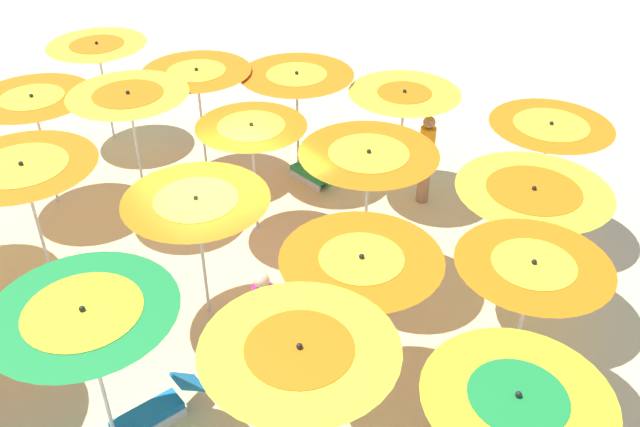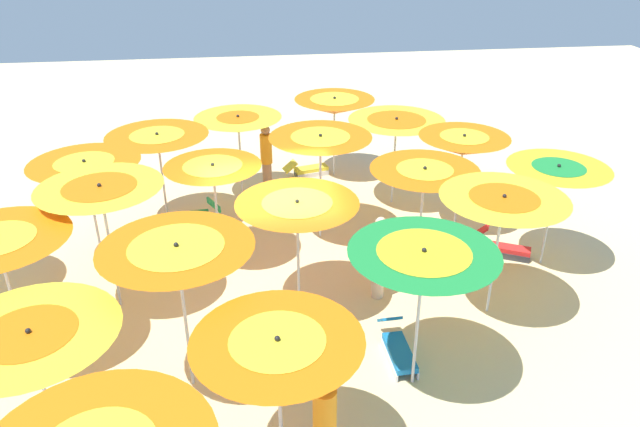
# 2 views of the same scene
# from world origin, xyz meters

# --- Properties ---
(ground) EXTENTS (40.38, 40.38, 0.04)m
(ground) POSITION_xyz_m (0.00, 0.00, -0.02)
(ground) COLOR beige
(beach_umbrella_1) EXTENTS (2.08, 2.08, 2.26)m
(beach_umbrella_1) POSITION_xyz_m (-4.36, 0.10, 2.00)
(beach_umbrella_1) COLOR silver
(beach_umbrella_1) RESTS_ON ground
(beach_umbrella_2) EXTENTS (2.17, 2.17, 2.46)m
(beach_umbrella_2) POSITION_xyz_m (-2.93, -2.06, 2.25)
(beach_umbrella_2) COLOR silver
(beach_umbrella_2) RESTS_ON ground
(beach_umbrella_3) EXTENTS (2.18, 2.18, 2.40)m
(beach_umbrella_3) POSITION_xyz_m (-1.29, -3.92, 2.13)
(beach_umbrella_3) COLOR silver
(beach_umbrella_3) RESTS_ON ground
(beach_umbrella_4) EXTENTS (1.99, 1.99, 2.25)m
(beach_umbrella_4) POSITION_xyz_m (0.18, -5.66, 2.02)
(beach_umbrella_4) COLOR silver
(beach_umbrella_4) RESTS_ON ground
(beach_umbrella_5) EXTENTS (2.21, 2.21, 2.17)m
(beach_umbrella_5) POSITION_xyz_m (-3.72, 3.09, 1.92)
(beach_umbrella_5) COLOR silver
(beach_umbrella_5) RESTS_ON ground
(beach_umbrella_6) EXTENTS (2.20, 2.20, 2.56)m
(beach_umbrella_6) POSITION_xyz_m (-2.53, 1.38, 2.29)
(beach_umbrella_6) COLOR silver
(beach_umbrella_6) RESTS_ON ground
(beach_umbrella_7) EXTENTS (2.16, 2.16, 2.23)m
(beach_umbrella_7) POSITION_xyz_m (-0.69, -0.47, 1.98)
(beach_umbrella_7) COLOR silver
(beach_umbrella_7) RESTS_ON ground
(beach_umbrella_8) EXTENTS (2.11, 2.11, 2.29)m
(beach_umbrella_8) POSITION_xyz_m (0.31, -3.01, 2.04)
(beach_umbrella_8) COLOR silver
(beach_umbrella_8) RESTS_ON ground
(beach_umbrella_9) EXTENTS (1.99, 1.99, 2.28)m
(beach_umbrella_9) POSITION_xyz_m (1.98, -4.38, 2.01)
(beach_umbrella_9) COLOR silver
(beach_umbrella_9) RESTS_ON ground
(beach_umbrella_11) EXTENTS (2.16, 2.16, 2.51)m
(beach_umbrella_11) POSITION_xyz_m (-0.22, 2.86, 2.29)
(beach_umbrella_11) COLOR silver
(beach_umbrella_11) RESTS_ON ground
(beach_umbrella_12) EXTENTS (1.93, 1.93, 2.22)m
(beach_umbrella_12) POSITION_xyz_m (1.17, 1.02, 1.99)
(beach_umbrella_12) COLOR silver
(beach_umbrella_12) RESTS_ON ground
(beach_umbrella_13) EXTENTS (2.18, 2.18, 2.45)m
(beach_umbrella_13) POSITION_xyz_m (1.92, -1.21, 2.18)
(beach_umbrella_13) COLOR silver
(beach_umbrella_13) RESTS_ON ground
(beach_umbrella_14) EXTENTS (2.30, 2.30, 2.24)m
(beach_umbrella_14) POSITION_xyz_m (3.41, -3.22, 1.99)
(beach_umbrella_14) COLOR silver
(beach_umbrella_14) RESTS_ON ground
(beach_umbrella_16) EXTENTS (2.17, 2.17, 2.30)m
(beach_umbrella_16) POSITION_xyz_m (1.46, 3.51, 2.08)
(beach_umbrella_16) COLOR silver
(beach_umbrella_16) RESTS_ON ground
(beach_umbrella_17) EXTENTS (2.27, 2.27, 2.25)m
(beach_umbrella_17) POSITION_xyz_m (3.01, 2.29, 2.01)
(beach_umbrella_17) COLOR silver
(beach_umbrella_17) RESTS_ON ground
(beach_umbrella_18) EXTENTS (2.13, 2.13, 2.18)m
(beach_umbrella_18) POSITION_xyz_m (4.25, 0.51, 1.93)
(beach_umbrella_18) COLOR silver
(beach_umbrella_18) RESTS_ON ground
(beach_umbrella_19) EXTENTS (2.12, 2.12, 2.22)m
(beach_umbrella_19) POSITION_xyz_m (5.34, -2.02, 1.96)
(beach_umbrella_19) COLOR silver
(beach_umbrella_19) RESTS_ON ground
(lounger_0) EXTENTS (0.66, 1.30, 0.50)m
(lounger_0) POSITION_xyz_m (5.34, -1.31, 0.19)
(lounger_0) COLOR silver
(lounger_0) RESTS_ON ground
(lounger_1) EXTENTS (0.43, 1.24, 0.57)m
(lounger_1) POSITION_xyz_m (2.96, 1.70, 0.19)
(lounger_1) COLOR silver
(lounger_1) RESTS_ON ground
(lounger_2) EXTENTS (0.88, 1.32, 0.65)m
(lounger_2) POSITION_xyz_m (0.58, -4.96, 0.21)
(lounger_2) COLOR #333338
(lounger_2) RESTS_ON ground
(lounger_3) EXTENTS (1.33, 0.42, 0.54)m
(lounger_3) POSITION_xyz_m (-2.35, -1.96, 0.20)
(lounger_3) COLOR silver
(lounger_3) RESTS_ON ground
(beachgoer_0) EXTENTS (0.30, 0.30, 1.71)m
(beachgoer_0) POSITION_xyz_m (-0.57, -2.00, 0.90)
(beachgoer_0) COLOR beige
(beachgoer_0) RESTS_ON ground
(beachgoer_1) EXTENTS (0.30, 0.30, 1.86)m
(beachgoer_1) POSITION_xyz_m (4.31, -0.14, 0.98)
(beachgoer_1) COLOR #A3704C
(beachgoer_1) RESTS_ON ground
(beachgoer_2) EXTENTS (0.30, 0.30, 1.74)m
(beachgoer_2) POSITION_xyz_m (-4.54, -0.44, 0.92)
(beachgoer_2) COLOR #D8A87F
(beachgoer_2) RESTS_ON ground
(beach_ball) EXTENTS (0.26, 0.26, 0.26)m
(beach_ball) POSITION_xyz_m (1.54, -2.07, 0.13)
(beach_ball) COLOR white
(beach_ball) RESTS_ON ground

